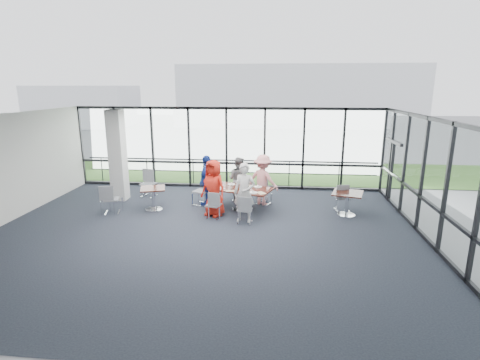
# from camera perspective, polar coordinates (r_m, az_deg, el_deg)

# --- Properties ---
(floor) EXTENTS (12.00, 10.00, 0.02)m
(floor) POSITION_cam_1_polar(r_m,az_deg,el_deg) (10.47, -5.73, -8.34)
(floor) COLOR #1E222E
(floor) RESTS_ON ground
(ceiling) EXTENTS (12.00, 10.00, 0.04)m
(ceiling) POSITION_cam_1_polar(r_m,az_deg,el_deg) (9.71, -6.19, 9.44)
(ceiling) COLOR white
(ceiling) RESTS_ON ground
(wall_front) EXTENTS (12.00, 0.10, 3.20)m
(wall_front) POSITION_cam_1_polar(r_m,az_deg,el_deg) (5.45, -16.78, -12.46)
(wall_front) COLOR silver
(wall_front) RESTS_ON ground
(curtain_wall_back) EXTENTS (12.00, 0.10, 3.20)m
(curtain_wall_back) POSITION_cam_1_polar(r_m,az_deg,el_deg) (14.80, -2.07, 4.88)
(curtain_wall_back) COLOR white
(curtain_wall_back) RESTS_ON ground
(curtain_wall_right) EXTENTS (0.10, 10.00, 3.20)m
(curtain_wall_right) POSITION_cam_1_polar(r_m,az_deg,el_deg) (10.56, 27.87, -0.57)
(curtain_wall_right) COLOR white
(curtain_wall_right) RESTS_ON ground
(exit_door) EXTENTS (0.12, 1.60, 2.10)m
(exit_door) POSITION_cam_1_polar(r_m,az_deg,el_deg) (14.12, 22.10, 1.11)
(exit_door) COLOR black
(exit_door) RESTS_ON ground
(structural_column) EXTENTS (0.50, 0.50, 3.20)m
(structural_column) POSITION_cam_1_polar(r_m,az_deg,el_deg) (13.88, -18.15, 3.56)
(structural_column) COLOR silver
(structural_column) RESTS_ON ground
(apron) EXTENTS (80.00, 70.00, 0.02)m
(apron) POSITION_cam_1_polar(r_m,az_deg,el_deg) (19.98, -0.09, 2.60)
(apron) COLOR gray
(apron) RESTS_ON ground
(grass_strip) EXTENTS (80.00, 5.00, 0.01)m
(grass_strip) POSITION_cam_1_polar(r_m,az_deg,el_deg) (18.03, -0.73, 1.42)
(grass_strip) COLOR #376322
(grass_strip) RESTS_ON ground
(hangar_main) EXTENTS (24.00, 10.00, 6.00)m
(hangar_main) POSITION_cam_1_polar(r_m,az_deg,el_deg) (41.53, 8.74, 12.64)
(hangar_main) COLOR silver
(hangar_main) RESTS_ON ground
(hangar_aux) EXTENTS (10.00, 6.00, 4.00)m
(hangar_aux) POSITION_cam_1_polar(r_m,az_deg,el_deg) (42.52, -22.69, 10.42)
(hangar_aux) COLOR silver
(hangar_aux) RESTS_ON ground
(guard_rail) EXTENTS (12.00, 0.06, 0.06)m
(guard_rail) POSITION_cam_1_polar(r_m,az_deg,el_deg) (15.60, -1.73, 1.24)
(guard_rail) COLOR #2D2D33
(guard_rail) RESTS_ON ground
(main_table) EXTENTS (2.21, 1.66, 0.75)m
(main_table) POSITION_cam_1_polar(r_m,az_deg,el_deg) (12.20, 0.14, -1.80)
(main_table) COLOR #34120E
(main_table) RESTS_ON ground
(side_table_left) EXTENTS (0.97, 0.97, 0.75)m
(side_table_left) POSITION_cam_1_polar(r_m,az_deg,el_deg) (12.58, -13.12, -1.75)
(side_table_left) COLOR #34120E
(side_table_left) RESTS_ON ground
(side_table_right) EXTENTS (1.10, 1.10, 0.75)m
(side_table_right) POSITION_cam_1_polar(r_m,az_deg,el_deg) (12.19, 16.06, -2.34)
(side_table_right) COLOR #34120E
(side_table_right) RESTS_ON ground
(diner_near_left) EXTENTS (1.04, 0.92, 1.79)m
(diner_near_left) POSITION_cam_1_polar(r_m,az_deg,el_deg) (11.68, -4.04, -1.22)
(diner_near_left) COLOR red
(diner_near_left) RESTS_ON ground
(diner_near_right) EXTENTS (0.72, 0.58, 1.79)m
(diner_near_right) POSITION_cam_1_polar(r_m,az_deg,el_deg) (11.13, 0.68, -1.97)
(diner_near_right) COLOR beige
(diner_near_right) RESTS_ON ground
(diner_far_left) EXTENTS (0.90, 0.74, 1.60)m
(diner_far_left) POSITION_cam_1_polar(r_m,az_deg,el_deg) (13.09, -0.24, 0.07)
(diner_far_left) COLOR slate
(diner_far_left) RESTS_ON ground
(diner_far_right) EXTENTS (1.26, 1.02, 1.73)m
(diner_far_right) POSITION_cam_1_polar(r_m,az_deg,el_deg) (12.78, 3.50, 0.02)
(diner_far_right) COLOR pink
(diner_far_right) RESTS_ON ground
(diner_end) EXTENTS (0.81, 1.13, 1.73)m
(diner_end) POSITION_cam_1_polar(r_m,az_deg,el_deg) (12.76, -4.98, -0.04)
(diner_end) COLOR navy
(diner_end) RESTS_ON ground
(chair_main_nl) EXTENTS (0.50, 0.50, 0.84)m
(chair_main_nl) POSITION_cam_1_polar(r_m,az_deg,el_deg) (11.57, -4.06, -3.83)
(chair_main_nl) COLOR gray
(chair_main_nl) RESTS_ON ground
(chair_main_nr) EXTENTS (0.46, 0.46, 0.84)m
(chair_main_nr) POSITION_cam_1_polar(r_m,az_deg,el_deg) (11.12, 0.74, -4.54)
(chair_main_nr) COLOR gray
(chair_main_nr) RESTS_ON ground
(chair_main_fl) EXTENTS (0.50, 0.50, 0.86)m
(chair_main_fl) POSITION_cam_1_polar(r_m,az_deg,el_deg) (13.33, -0.13, -1.30)
(chair_main_fl) COLOR gray
(chair_main_fl) RESTS_ON ground
(chair_main_fr) EXTENTS (0.58, 0.58, 0.90)m
(chair_main_fr) POSITION_cam_1_polar(r_m,az_deg,el_deg) (12.96, 3.72, -1.69)
(chair_main_fr) COLOR gray
(chair_main_fr) RESTS_ON ground
(chair_main_end) EXTENTS (0.61, 0.61, 0.96)m
(chair_main_end) POSITION_cam_1_polar(r_m,az_deg,el_deg) (12.88, -5.91, -1.70)
(chair_main_end) COLOR gray
(chair_main_end) RESTS_ON ground
(chair_spare_la) EXTENTS (0.56, 0.56, 0.93)m
(chair_spare_la) POSITION_cam_1_polar(r_m,az_deg,el_deg) (12.65, -19.01, -2.79)
(chair_spare_la) COLOR gray
(chair_spare_la) RESTS_ON ground
(chair_spare_lb) EXTENTS (0.57, 0.57, 0.97)m
(chair_spare_lb) POSITION_cam_1_polar(r_m,az_deg,el_deg) (14.15, -13.83, -0.58)
(chair_spare_lb) COLOR gray
(chair_spare_lb) RESTS_ON ground
(chair_spare_r) EXTENTS (0.51, 0.51, 0.89)m
(chair_spare_r) POSITION_cam_1_polar(r_m,az_deg,el_deg) (12.68, 15.34, -2.57)
(chair_spare_r) COLOR gray
(chair_spare_r) RESTS_ON ground
(plate_nl) EXTENTS (0.24, 0.24, 0.01)m
(plate_nl) POSITION_cam_1_polar(r_m,az_deg,el_deg) (12.12, -2.92, -1.31)
(plate_nl) COLOR white
(plate_nl) RESTS_ON main_table
(plate_nr) EXTENTS (0.28, 0.28, 0.01)m
(plate_nr) POSITION_cam_1_polar(r_m,az_deg,el_deg) (11.65, 2.02, -1.93)
(plate_nr) COLOR white
(plate_nr) RESTS_ON main_table
(plate_fl) EXTENTS (0.27, 0.27, 0.01)m
(plate_fl) POSITION_cam_1_polar(r_m,az_deg,el_deg) (12.62, -1.31, -0.66)
(plate_fl) COLOR white
(plate_fl) RESTS_ON main_table
(plate_fr) EXTENTS (0.26, 0.26, 0.01)m
(plate_fr) POSITION_cam_1_polar(r_m,az_deg,el_deg) (12.33, 2.78, -1.03)
(plate_fr) COLOR white
(plate_fr) RESTS_ON main_table
(plate_end) EXTENTS (0.25, 0.25, 0.01)m
(plate_end) POSITION_cam_1_polar(r_m,az_deg,el_deg) (12.54, -3.18, -0.78)
(plate_end) COLOR white
(plate_end) RESTS_ON main_table
(tumbler_a) EXTENTS (0.07, 0.07, 0.14)m
(tumbler_a) POSITION_cam_1_polar(r_m,az_deg,el_deg) (12.03, -1.31, -1.11)
(tumbler_a) COLOR white
(tumbler_a) RESTS_ON main_table
(tumbler_b) EXTENTS (0.07, 0.07, 0.15)m
(tumbler_b) POSITION_cam_1_polar(r_m,az_deg,el_deg) (11.88, 1.36, -1.28)
(tumbler_b) COLOR white
(tumbler_b) RESTS_ON main_table
(tumbler_c) EXTENTS (0.06, 0.06, 0.13)m
(tumbler_c) POSITION_cam_1_polar(r_m,az_deg,el_deg) (12.32, 1.02, -0.76)
(tumbler_c) COLOR white
(tumbler_c) RESTS_ON main_table
(tumbler_d) EXTENTS (0.07, 0.07, 0.13)m
(tumbler_d) POSITION_cam_1_polar(r_m,az_deg,el_deg) (12.33, -2.82, -0.74)
(tumbler_d) COLOR white
(tumbler_d) RESTS_ON main_table
(menu_a) EXTENTS (0.29, 0.22, 0.00)m
(menu_a) POSITION_cam_1_polar(r_m,az_deg,el_deg) (11.87, -1.51, -1.65)
(menu_a) COLOR white
(menu_a) RESTS_ON main_table
(menu_b) EXTENTS (0.36, 0.39, 0.00)m
(menu_b) POSITION_cam_1_polar(r_m,az_deg,el_deg) (11.65, 3.20, -1.97)
(menu_b) COLOR white
(menu_b) RESTS_ON main_table
(menu_c) EXTENTS (0.33, 0.23, 0.00)m
(menu_c) POSITION_cam_1_polar(r_m,az_deg,el_deg) (12.40, 1.52, -0.95)
(menu_c) COLOR white
(menu_c) RESTS_ON main_table
(condiment_caddy) EXTENTS (0.10, 0.07, 0.04)m
(condiment_caddy) POSITION_cam_1_polar(r_m,az_deg,el_deg) (12.15, 0.53, -1.19)
(condiment_caddy) COLOR black
(condiment_caddy) RESTS_ON main_table
(ketchup_bottle) EXTENTS (0.06, 0.06, 0.18)m
(ketchup_bottle) POSITION_cam_1_polar(r_m,az_deg,el_deg) (12.15, 0.15, -0.84)
(ketchup_bottle) COLOR #B7000E
(ketchup_bottle) RESTS_ON main_table
(green_bottle) EXTENTS (0.05, 0.05, 0.20)m
(green_bottle) POSITION_cam_1_polar(r_m,az_deg,el_deg) (12.20, 0.71, -0.74)
(green_bottle) COLOR #266E30
(green_bottle) RESTS_ON main_table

